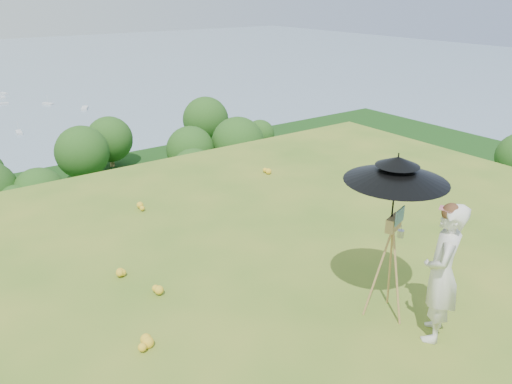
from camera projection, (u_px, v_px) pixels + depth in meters
ground at (355, 328)px, 5.81m from camera, size 14.00×14.00×0.00m
slope_trees at (4, 254)px, 37.85m from camera, size 110.00×50.00×6.00m
wildflowers at (340, 313)px, 5.98m from camera, size 10.00×10.50×0.12m
painter at (442, 273)px, 5.39m from camera, size 0.71×0.64×1.63m
field_easel at (389, 263)px, 5.80m from camera, size 0.68×0.68×1.41m
sun_umbrella at (395, 191)px, 5.48m from camera, size 1.57×1.57×0.88m
painter_cap at (452, 208)px, 5.10m from camera, size 0.28×0.29×0.10m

